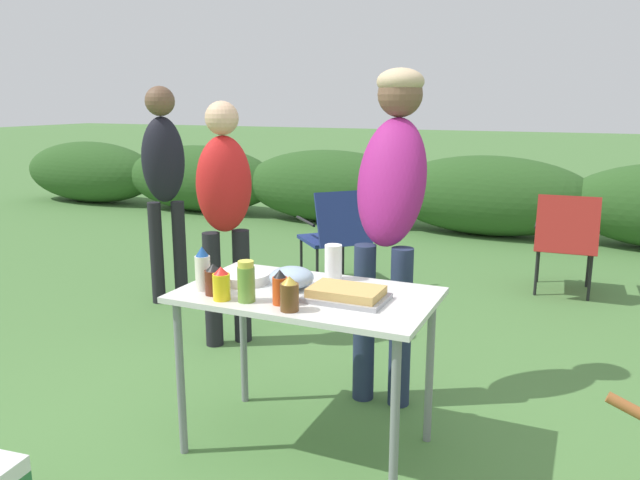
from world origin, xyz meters
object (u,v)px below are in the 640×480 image
Objects in this scene: plate_stack at (243,277)px; food_tray at (346,294)px; mayo_bottle at (203,269)px; folding_table at (307,309)px; camp_chair_green_behind_table at (336,232)px; paper_cup_stack at (333,262)px; mustard_bottle at (221,284)px; camp_chair_near_hedge at (566,239)px; bbq_sauce_bottle at (213,280)px; hot_sauce_bottle at (280,288)px; standing_person_in_dark_puffer at (225,202)px; beer_bottle at (289,294)px; standing_person_in_gray_fleece at (391,193)px; standing_person_in_olive_jacket at (164,173)px; mixing_bowl at (292,277)px; relish_jar at (246,282)px.

food_tray is at bearing -6.96° from plate_stack.
folding_table is at bearing 19.50° from mayo_bottle.
paper_cup_stack is at bearing -112.58° from camp_chair_green_behind_table.
mayo_bottle is at bearing -160.50° from folding_table.
mustard_bottle reaches higher than plate_stack.
folding_table is 3.05m from camp_chair_near_hedge.
food_tray is 1.71× the size of mayo_bottle.
bbq_sauce_bottle is 0.32m from hot_sauce_bottle.
standing_person_in_dark_puffer reaches higher than food_tray.
camp_chair_green_behind_table is (-0.88, 2.63, -0.34)m from beer_bottle.
standing_person_in_dark_puffer is (-0.66, 0.90, 0.17)m from plate_stack.
standing_person_in_olive_jacket is at bearing 155.83° from standing_person_in_gray_fleece.
bbq_sauce_bottle is (-0.55, -0.16, 0.04)m from food_tray.
standing_person_in_olive_jacket reaches higher than camp_chair_near_hedge.
hot_sauce_bottle is at bearing -96.31° from standing_person_in_dark_puffer.
food_tray is 0.32m from paper_cup_stack.
hot_sauce_bottle is (0.25, 0.05, 0.00)m from mustard_bottle.
mixing_bowl is at bearing -91.70° from standing_person_in_dark_puffer.
bbq_sauce_bottle reaches higher than folding_table.
standing_person_in_olive_jacket reaches higher than standing_person_in_dark_puffer.
camp_chair_green_behind_table is 1.00× the size of camp_chair_near_hedge.
standing_person_in_dark_puffer is (-1.03, 0.70, 0.11)m from paper_cup_stack.
standing_person_in_dark_puffer reaches higher than mixing_bowl.
paper_cup_stack is 0.60m from mayo_bottle.
hot_sauce_bottle is at bearing 10.71° from mustard_bottle.
mixing_bowl is 0.39m from mayo_bottle.
standing_person_in_dark_puffer reaches higher than bbq_sauce_bottle.
hot_sauce_bottle is 0.09× the size of standing_person_in_olive_jacket.
paper_cup_stack is 0.56m from mustard_bottle.
paper_cup_stack is at bearing 91.24° from beer_bottle.
relish_jar is 0.10× the size of standing_person_in_olive_jacket.
folding_table is 1.39m from standing_person_in_dark_puffer.
hot_sauce_bottle is 2.49m from standing_person_in_olive_jacket.
camp_chair_green_behind_table reaches higher than folding_table.
bbq_sauce_bottle is 2.64m from camp_chair_green_behind_table.
standing_person_in_gray_fleece is at bearing 68.97° from mixing_bowl.
mixing_bowl reaches higher than food_tray.
relish_jar is at bearing -82.83° from standing_person_in_olive_jacket.
standing_person_in_dark_puffer reaches higher than mustard_bottle.
bbq_sauce_bottle is at bearing -123.82° from camp_chair_green_behind_table.
folding_table is 1.32× the size of camp_chair_near_hedge.
paper_cup_stack is 0.54m from standing_person_in_gray_fleece.
plate_stack is 1.28× the size of mixing_bowl.
beer_bottle is at bearing -108.69° from camp_chair_near_hedge.
plate_stack is 0.89m from standing_person_in_gray_fleece.
standing_person_in_olive_jacket is at bearing 141.08° from mixing_bowl.
mayo_bottle is 2.59m from camp_chair_green_behind_table.
relish_jar is at bearing -108.90° from mixing_bowl.
camp_chair_green_behind_table is 1.85m from camp_chair_near_hedge.
mixing_bowl is 1.28m from standing_person_in_dark_puffer.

